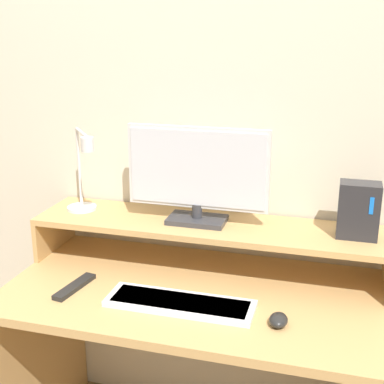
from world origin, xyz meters
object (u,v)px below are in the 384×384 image
(keyboard, at_px, (180,303))
(monitor, at_px, (197,174))
(desk_lamp, at_px, (83,179))
(mouse, at_px, (278,320))
(remote_control, at_px, (75,287))
(router_dock, at_px, (358,210))

(keyboard, bearing_deg, monitor, 95.08)
(desk_lamp, relative_size, mouse, 4.17)
(monitor, bearing_deg, keyboard, -84.92)
(desk_lamp, height_order, remote_control, desk_lamp)
(monitor, distance_m, mouse, 0.58)
(monitor, xyz_separation_m, desk_lamp, (-0.43, -0.03, -0.04))
(router_dock, relative_size, mouse, 2.46)
(monitor, height_order, keyboard, monitor)
(monitor, height_order, router_dock, monitor)
(mouse, bearing_deg, remote_control, 176.29)
(monitor, xyz_separation_m, keyboard, (0.03, -0.31, -0.34))
(mouse, bearing_deg, keyboard, 174.58)
(monitor, bearing_deg, mouse, -44.62)
(monitor, bearing_deg, desk_lamp, -175.84)
(monitor, bearing_deg, router_dock, 0.63)
(monitor, height_order, mouse, monitor)
(router_dock, xyz_separation_m, mouse, (-0.21, -0.34, -0.25))
(router_dock, height_order, remote_control, router_dock)
(mouse, bearing_deg, monitor, 135.38)
(keyboard, height_order, remote_control, keyboard)
(desk_lamp, distance_m, router_dock, 0.98)
(monitor, distance_m, keyboard, 0.46)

